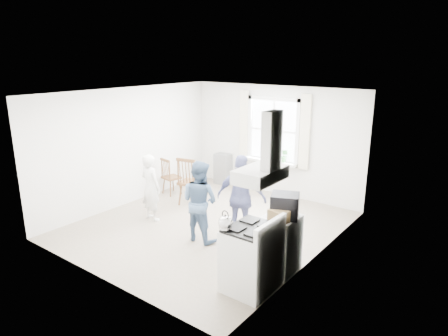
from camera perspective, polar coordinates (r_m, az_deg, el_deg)
room_shell at (r=7.59m, az=-2.39°, el=0.86°), size 4.62×5.12×2.64m
window_assembly at (r=9.53m, az=7.00°, el=4.81°), size 1.88×0.24×1.70m
range_hood at (r=5.21m, az=5.77°, el=0.69°), size 0.45×0.76×0.94m
shelf_unit at (r=10.43m, az=-0.17°, el=-0.11°), size 0.40×0.30×0.80m
gas_stove at (r=5.82m, az=4.00°, el=-12.66°), size 0.68×0.76×1.12m
kettle at (r=5.49m, az=0.18°, el=-7.89°), size 0.20×0.20×0.28m
low_cabinet at (r=6.34m, az=8.06°, el=-10.61°), size 0.50×0.55×0.90m
stereo_stack at (r=6.07m, az=8.68°, el=-5.33°), size 0.52×0.49×0.36m
cardboard_box at (r=5.92m, az=7.81°, el=-6.81°), size 0.31×0.25×0.18m
windsor_chair_a at (r=8.84m, az=-5.18°, el=-1.22°), size 0.56×0.55×1.11m
windsor_chair_b at (r=9.63m, az=-8.02°, el=-0.66°), size 0.45×0.45×0.91m
person_left at (r=8.18m, az=-10.43°, el=-2.74°), size 0.55×0.55×1.38m
person_mid at (r=7.17m, az=-3.49°, el=-4.72°), size 0.73×0.73×1.48m
person_right at (r=7.18m, az=2.52°, el=-4.30°), size 1.14×1.14×1.58m
potted_plant at (r=9.37m, az=8.61°, el=1.73°), size 0.20×0.20×0.32m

